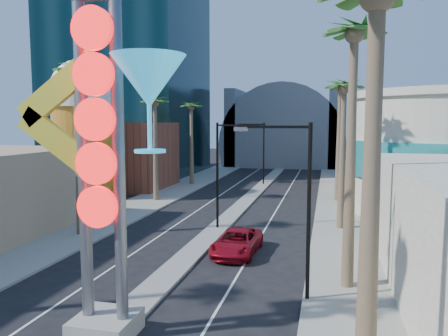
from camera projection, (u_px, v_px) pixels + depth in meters
sidewalk_west at (169, 193)px, 49.53m from camera, size 5.00×100.00×0.15m
sidewalk_east at (342, 199)px, 45.15m from camera, size 5.00×100.00×0.15m
median at (256, 192)px, 50.24m from camera, size 1.60×84.00×0.15m
hotel_tower at (129, 10)px, 66.28m from camera, size 20.00×20.00×50.00m
brick_filler_west at (127, 155)px, 53.53m from camera, size 10.00×10.00×8.00m
filler_east at (393, 146)px, 55.72m from camera, size 10.00×20.00×10.00m
beer_mug at (84, 124)px, 45.62m from camera, size 7.00×7.00×14.50m
turquoise_building at (447, 154)px, 37.82m from camera, size 16.60×16.60×10.60m
canopy at (285, 142)px, 82.70m from camera, size 22.00×16.00×22.00m
neon_sign at (121, 142)px, 15.41m from camera, size 6.53×2.60×12.55m
streetlight_0 at (225, 165)px, 32.20m from camera, size 3.79×0.25×8.00m
streetlight_1 at (259, 147)px, 55.68m from camera, size 3.79×0.25×8.00m
streetlight_2 at (298, 195)px, 19.17m from camera, size 3.45×0.25×8.00m
palm_1 at (76, 81)px, 29.92m from camera, size 2.40×2.40×12.70m
palm_2 at (155, 108)px, 43.61m from camera, size 2.40×2.40×11.20m
palm_3 at (191, 111)px, 55.22m from camera, size 2.40×2.40×11.20m
palm_4 at (377, 21)px, 10.34m from camera, size 2.40×2.40×12.20m
palm_5 at (354, 50)px, 19.92m from camera, size 2.40×2.40×13.20m
palm_6 at (344, 96)px, 31.67m from camera, size 2.40×2.40×11.70m
palm_7 at (340, 94)px, 43.19m from camera, size 2.40×2.40×12.70m
red_pickup at (237, 242)px, 26.60m from camera, size 2.63×5.35×1.46m
pedestrian_b at (376, 222)px, 30.24m from camera, size 1.05×0.89×1.91m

